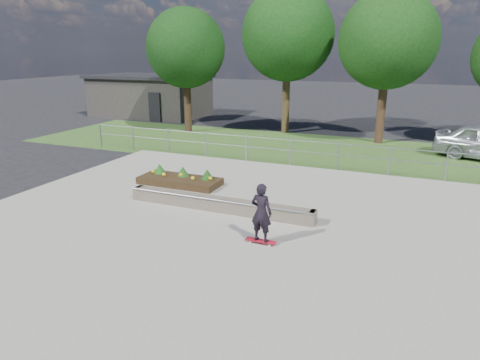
{
  "coord_description": "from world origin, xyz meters",
  "views": [
    {
      "loc": [
        4.83,
        -9.58,
        4.75
      ],
      "look_at": [
        0.2,
        1.5,
        1.1
      ],
      "focal_mm": 32.0,
      "sensor_mm": 36.0,
      "label": 1
    }
  ],
  "objects": [
    {
      "name": "ground",
      "position": [
        0.0,
        0.0,
        0.0
      ],
      "size": [
        120.0,
        120.0,
        0.0
      ],
      "primitive_type": "plane",
      "color": "black",
      "rests_on": "ground"
    },
    {
      "name": "tree_mid_right",
      "position": [
        3.0,
        14.0,
        5.23
      ],
      "size": [
        4.9,
        4.9,
        7.7
      ],
      "color": "#341F14",
      "rests_on": "ground"
    },
    {
      "name": "grind_ledge",
      "position": [
        -0.49,
        1.45,
        0.26
      ],
      "size": [
        6.0,
        0.44,
        0.43
      ],
      "color": "brown",
      "rests_on": "concrete_slab"
    },
    {
      "name": "grass_verge",
      "position": [
        0.0,
        11.0,
        0.01
      ],
      "size": [
        30.0,
        8.0,
        0.02
      ],
      "primitive_type": "cube",
      "color": "#325421",
      "rests_on": "ground"
    },
    {
      "name": "building",
      "position": [
        -14.0,
        18.0,
        1.51
      ],
      "size": [
        8.4,
        5.4,
        3.0
      ],
      "color": "#2D2B28",
      "rests_on": "ground"
    },
    {
      "name": "planter_bed",
      "position": [
        -2.95,
        3.38,
        0.24
      ],
      "size": [
        3.0,
        1.2,
        0.61
      ],
      "color": "black",
      "rests_on": "concrete_slab"
    },
    {
      "name": "tree_far_left",
      "position": [
        -8.0,
        13.0,
        4.85
      ],
      "size": [
        4.55,
        4.55,
        7.15
      ],
      "color": "black",
      "rests_on": "ground"
    },
    {
      "name": "fence",
      "position": [
        0.0,
        7.5,
        0.77
      ],
      "size": [
        20.06,
        0.06,
        1.2
      ],
      "color": "gray",
      "rests_on": "ground"
    },
    {
      "name": "skateboarder",
      "position": [
        1.5,
        -0.24,
        0.89
      ],
      "size": [
        0.8,
        0.41,
        1.59
      ],
      "color": "silver",
      "rests_on": "concrete_slab"
    },
    {
      "name": "tree_mid_left",
      "position": [
        -2.5,
        15.0,
        5.61
      ],
      "size": [
        5.25,
        5.25,
        8.25
      ],
      "color": "#362615",
      "rests_on": "ground"
    },
    {
      "name": "concrete_slab",
      "position": [
        0.0,
        0.0,
        0.03
      ],
      "size": [
        15.0,
        15.0,
        0.06
      ],
      "primitive_type": "cube",
      "color": "gray",
      "rests_on": "ground"
    }
  ]
}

